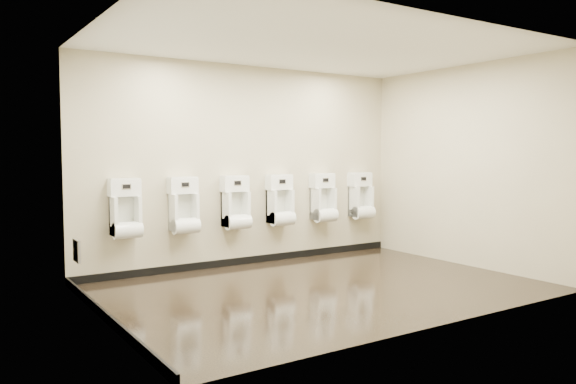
% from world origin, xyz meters
% --- Properties ---
extents(ground, '(5.00, 3.50, 0.00)m').
position_xyz_m(ground, '(0.00, 0.00, 0.00)').
color(ground, black).
rests_on(ground, ground).
extents(ceiling, '(5.00, 3.50, 0.00)m').
position_xyz_m(ceiling, '(0.00, 0.00, 2.80)').
color(ceiling, silver).
extents(back_wall, '(5.00, 0.02, 2.80)m').
position_xyz_m(back_wall, '(0.00, 1.75, 1.40)').
color(back_wall, '#BBB18E').
rests_on(back_wall, ground).
extents(front_wall, '(5.00, 0.02, 2.80)m').
position_xyz_m(front_wall, '(0.00, -1.75, 1.40)').
color(front_wall, '#BBB18E').
rests_on(front_wall, ground).
extents(left_wall, '(0.02, 3.50, 2.80)m').
position_xyz_m(left_wall, '(-2.50, 0.00, 1.40)').
color(left_wall, '#BBB18E').
rests_on(left_wall, ground).
extents(right_wall, '(0.02, 3.50, 2.80)m').
position_xyz_m(right_wall, '(2.50, 0.00, 1.40)').
color(right_wall, '#BBB18E').
rests_on(right_wall, ground).
extents(tile_overlay_left, '(0.01, 3.50, 2.80)m').
position_xyz_m(tile_overlay_left, '(-2.50, 0.00, 1.40)').
color(tile_overlay_left, silver).
rests_on(tile_overlay_left, ground).
extents(skirting_back, '(5.00, 0.02, 0.10)m').
position_xyz_m(skirting_back, '(0.00, 1.74, 0.05)').
color(skirting_back, black).
rests_on(skirting_back, ground).
extents(skirting_left, '(0.02, 3.50, 0.10)m').
position_xyz_m(skirting_left, '(-2.49, 0.00, 0.05)').
color(skirting_left, black).
rests_on(skirting_left, ground).
extents(access_panel, '(0.04, 0.25, 0.25)m').
position_xyz_m(access_panel, '(-2.48, 1.20, 0.50)').
color(access_panel, '#9E9EA3').
rests_on(access_panel, left_wall).
extents(urinal_0, '(0.39, 0.29, 0.72)m').
position_xyz_m(urinal_0, '(-1.80, 1.62, 0.84)').
color(urinal_0, white).
rests_on(urinal_0, back_wall).
extents(urinal_1, '(0.39, 0.29, 0.72)m').
position_xyz_m(urinal_1, '(-1.04, 1.62, 0.84)').
color(urinal_1, white).
rests_on(urinal_1, back_wall).
extents(urinal_2, '(0.39, 0.29, 0.72)m').
position_xyz_m(urinal_2, '(-0.28, 1.62, 0.84)').
color(urinal_2, white).
rests_on(urinal_2, back_wall).
extents(urinal_3, '(0.39, 0.29, 0.72)m').
position_xyz_m(urinal_3, '(0.45, 1.62, 0.84)').
color(urinal_3, white).
rests_on(urinal_3, back_wall).
extents(urinal_4, '(0.39, 0.29, 0.72)m').
position_xyz_m(urinal_4, '(1.22, 1.62, 0.84)').
color(urinal_4, white).
rests_on(urinal_4, back_wall).
extents(urinal_5, '(0.39, 0.29, 0.72)m').
position_xyz_m(urinal_5, '(1.97, 1.62, 0.84)').
color(urinal_5, white).
rests_on(urinal_5, back_wall).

